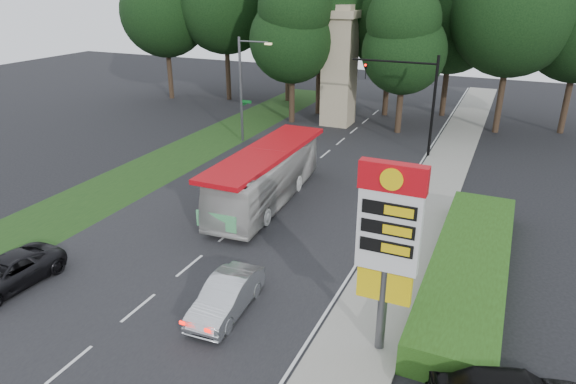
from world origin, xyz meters
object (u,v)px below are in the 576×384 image
at_px(transit_bus, 266,176).
at_px(monument, 340,66).
at_px(sedan_silver, 226,296).
at_px(suv_charcoal, 7,273).
at_px(traffic_signal_mast, 416,91).
at_px(gas_station_pylon, 388,235).
at_px(streetlight_signs, 243,85).

bearing_deg(transit_bus, monument, 92.04).
distance_m(sedan_silver, suv_charcoal, 9.45).
height_order(traffic_signal_mast, monument, monument).
relative_size(gas_station_pylon, monument, 0.68).
bearing_deg(suv_charcoal, monument, 86.09).
height_order(traffic_signal_mast, sedan_silver, traffic_signal_mast).
relative_size(transit_bus, sedan_silver, 2.64).
relative_size(streetlight_signs, suv_charcoal, 1.70).
bearing_deg(traffic_signal_mast, monument, 142.00).
relative_size(gas_station_pylon, transit_bus, 0.62).
height_order(traffic_signal_mast, transit_bus, traffic_signal_mast).
distance_m(streetlight_signs, suv_charcoal, 22.83).
xyz_separation_m(streetlight_signs, sedan_silver, (10.25, -20.26, -3.75)).
bearing_deg(traffic_signal_mast, suv_charcoal, -115.35).
relative_size(traffic_signal_mast, sedan_silver, 1.71).
distance_m(transit_bus, suv_charcoal, 13.75).
bearing_deg(sedan_silver, suv_charcoal, -169.89).
xyz_separation_m(gas_station_pylon, sedan_silver, (-5.93, -0.25, -3.75)).
height_order(monument, transit_bus, monument).
xyz_separation_m(traffic_signal_mast, streetlight_signs, (-12.67, -1.99, -0.23)).
relative_size(gas_station_pylon, suv_charcoal, 1.46).
bearing_deg(monument, gas_station_pylon, -68.20).
relative_size(traffic_signal_mast, transit_bus, 0.65).
height_order(traffic_signal_mast, streetlight_signs, streetlight_signs).
bearing_deg(sedan_silver, traffic_signal_mast, 80.25).
xyz_separation_m(sedan_silver, suv_charcoal, (-9.18, -2.23, -0.04)).
bearing_deg(traffic_signal_mast, streetlight_signs, -171.08).
xyz_separation_m(transit_bus, sedan_silver, (3.34, -10.19, -0.85)).
xyz_separation_m(streetlight_signs, suv_charcoal, (1.07, -22.49, -3.79)).
distance_m(streetlight_signs, sedan_silver, 23.01).
xyz_separation_m(monument, sedan_silver, (5.27, -28.25, -4.41)).
height_order(streetlight_signs, sedan_silver, streetlight_signs).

